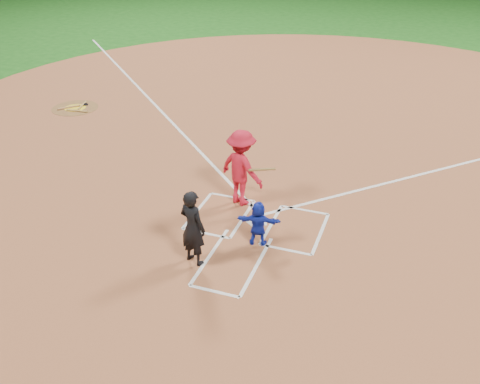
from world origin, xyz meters
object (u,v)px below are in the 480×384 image
(catcher, at_px, (258,223))
(umpire, at_px, (193,228))
(home_plate, at_px, (257,221))
(batter_at_plate, at_px, (241,168))
(on_deck_circle, at_px, (75,108))

(catcher, height_order, umpire, umpire)
(home_plate, distance_m, batter_at_plate, 1.41)
(on_deck_circle, xyz_separation_m, batter_at_plate, (8.18, -4.43, 1.00))
(batter_at_plate, bearing_deg, umpire, -92.55)
(umpire, relative_size, batter_at_plate, 0.87)
(home_plate, height_order, on_deck_circle, home_plate)
(catcher, height_order, batter_at_plate, batter_at_plate)
(home_plate, bearing_deg, on_deck_circle, -30.31)
(catcher, xyz_separation_m, batter_at_plate, (-0.98, 1.63, 0.46))
(catcher, relative_size, batter_at_plate, 0.54)
(on_deck_circle, height_order, umpire, umpire)
(home_plate, distance_m, umpire, 2.32)
(on_deck_circle, bearing_deg, batter_at_plate, -28.43)
(on_deck_circle, bearing_deg, umpire, -41.66)
(on_deck_circle, bearing_deg, home_plate, -30.31)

